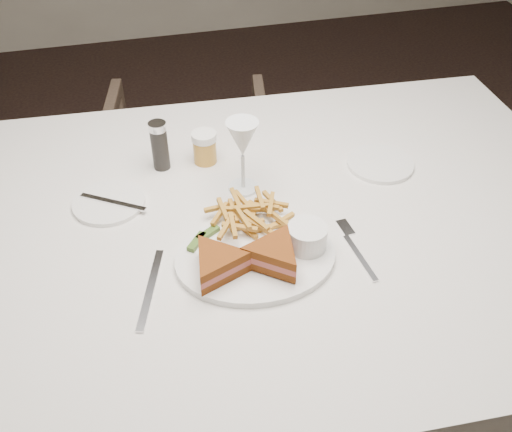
% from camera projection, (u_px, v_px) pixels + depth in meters
% --- Properties ---
extents(ground, '(5.00, 5.00, 0.00)m').
position_uv_depth(ground, '(287.00, 313.00, 1.99)').
color(ground, black).
rests_on(ground, ground).
extents(table, '(1.66, 1.16, 0.75)m').
position_uv_depth(table, '(251.00, 329.00, 1.47)').
color(table, silver).
rests_on(table, ground).
extents(chair_far, '(0.68, 0.65, 0.61)m').
position_uv_depth(chair_far, '(190.00, 167.00, 2.15)').
color(chair_far, '#47372B').
rests_on(chair_far, ground).
extents(table_setting, '(0.81, 0.61, 0.18)m').
position_uv_depth(table_setting, '(246.00, 217.00, 1.18)').
color(table_setting, white).
rests_on(table_setting, table).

